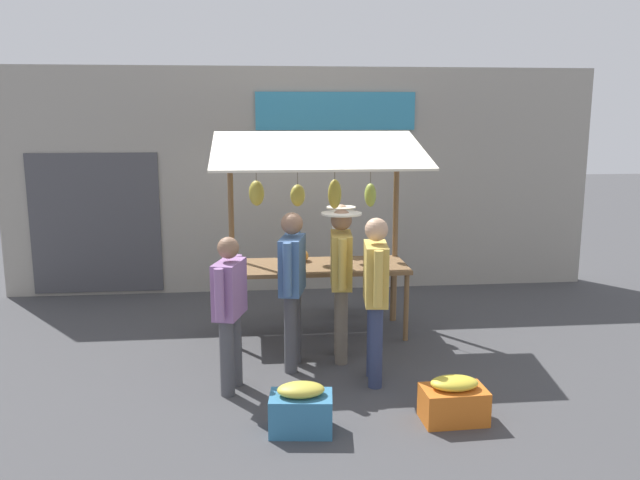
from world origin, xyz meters
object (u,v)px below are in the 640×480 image
shopper_in_grey_tee (375,288)px  shopper_with_shopping_bag (341,271)px  market_stall (317,212)px  produce_crate_side (454,401)px  vendor_with_sunhat (341,251)px  shopper_in_striped_shirt (292,278)px  produce_crate_near (301,409)px  shopper_with_ponytail (230,304)px

shopper_in_grey_tee → shopper_with_shopping_bag: shopper_in_grey_tee is taller
market_stall → produce_crate_side: (-0.98, 2.56, -1.35)m
market_stall → shopper_with_shopping_bag: bearing=100.4°
shopper_with_shopping_bag → produce_crate_side: 1.98m
market_stall → shopper_in_grey_tee: 1.75m
vendor_with_sunhat → shopper_in_striped_shirt: 2.01m
produce_crate_side → produce_crate_near: bearing=2.5°
shopper_with_ponytail → shopper_with_shopping_bag: size_ratio=0.92×
produce_crate_near → market_stall: bearing=-98.6°
shopper_with_ponytail → shopper_with_shopping_bag: 1.40m
produce_crate_near → produce_crate_side: 1.38m
market_stall → shopper_in_striped_shirt: size_ratio=1.46×
market_stall → shopper_in_striped_shirt: (0.38, 1.13, -0.54)m
shopper_with_shopping_bag → produce_crate_side: shopper_with_shopping_bag is taller
produce_crate_near → produce_crate_side: size_ratio=0.99×
market_stall → shopper_in_grey_tee: market_stall is taller
shopper_in_striped_shirt → shopper_with_ponytail: (0.65, 0.53, -0.11)m
market_stall → produce_crate_side: 3.05m
market_stall → produce_crate_near: bearing=81.4°
shopper_in_grey_tee → shopper_with_ponytail: size_ratio=1.10×
vendor_with_sunhat → shopper_with_ponytail: bearing=-21.4°
shopper_in_striped_shirt → produce_crate_side: shopper_in_striped_shirt is taller
vendor_with_sunhat → shopper_with_shopping_bag: size_ratio=0.89×
shopper_in_striped_shirt → shopper_with_ponytail: bearing=142.0°
vendor_with_sunhat → produce_crate_side: size_ratio=2.61×
shopper_in_striped_shirt → shopper_with_shopping_bag: (-0.55, -0.19, 0.02)m
shopper_in_grey_tee → produce_crate_side: bearing=-143.7°
vendor_with_sunhat → shopper_in_grey_tee: 2.33m
shopper_in_striped_shirt → produce_crate_near: bearing=-168.2°
shopper_in_grey_tee → produce_crate_near: (0.83, 1.01, -0.79)m
shopper_in_grey_tee → shopper_in_striped_shirt: shopper_in_grey_tee is taller
vendor_with_sunhat → shopper_with_shopping_bag: (0.22, 1.67, 0.13)m
shopper_in_striped_shirt → shopper_with_shopping_bag: size_ratio=1.00×
vendor_with_sunhat → shopper_in_grey_tee: shopper_in_grey_tee is taller
vendor_with_sunhat → produce_crate_side: vendor_with_sunhat is taller
produce_crate_near → produce_crate_side: produce_crate_near is taller
shopper_in_striped_shirt → produce_crate_side: (-1.36, 1.42, -0.80)m
shopper_with_shopping_bag → produce_crate_near: shopper_with_shopping_bag is taller
shopper_in_grey_tee → shopper_with_shopping_bag: 0.71m
market_stall → shopper_with_ponytail: 2.06m
market_stall → produce_crate_near: (0.40, 2.62, -1.33)m
vendor_with_sunhat → produce_crate_side: bearing=19.4°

